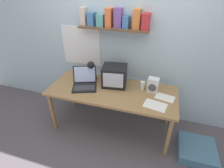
% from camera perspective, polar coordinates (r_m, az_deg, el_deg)
% --- Properties ---
extents(ground_plane, '(12.00, 12.00, 0.00)m').
position_cam_1_polar(ground_plane, '(2.97, -0.00, -13.35)').
color(ground_plane, '#5E5459').
extents(back_wall, '(5.60, 0.24, 2.60)m').
position_cam_1_polar(back_wall, '(2.70, 3.07, 14.54)').
color(back_wall, silver).
rests_on(back_wall, ground_plane).
extents(corner_desk, '(1.83, 0.75, 0.71)m').
position_cam_1_polar(corner_desk, '(2.55, -0.00, -2.93)').
color(corner_desk, '#A07646').
rests_on(corner_desk, ground_plane).
extents(crt_monitor, '(0.39, 0.35, 0.30)m').
position_cam_1_polar(crt_monitor, '(2.56, 0.84, 2.67)').
color(crt_monitor, black).
rests_on(crt_monitor, corner_desk).
extents(laptop, '(0.44, 0.44, 0.26)m').
position_cam_1_polar(laptop, '(2.62, -8.92, 0.76)').
color(laptop, black).
rests_on(laptop, corner_desk).
extents(desk_lamp, '(0.12, 0.17, 0.33)m').
position_cam_1_polar(desk_lamp, '(2.65, -6.77, 5.67)').
color(desk_lamp, black).
rests_on(desk_lamp, corner_desk).
extents(juice_glass, '(0.06, 0.06, 0.12)m').
position_cam_1_polar(juice_glass, '(2.55, 9.92, -0.56)').
color(juice_glass, white).
rests_on(juice_glass, corner_desk).
extents(space_heater, '(0.15, 0.12, 0.21)m').
position_cam_1_polar(space_heater, '(2.50, 13.23, -0.35)').
color(space_heater, white).
rests_on(space_heater, corner_desk).
extents(loose_paper_near_laptop, '(0.28, 0.21, 0.00)m').
position_cam_1_polar(loose_paper_near_laptop, '(2.47, 16.86, -4.21)').
color(loose_paper_near_laptop, white).
rests_on(loose_paper_near_laptop, corner_desk).
extents(printed_handout, '(0.31, 0.24, 0.00)m').
position_cam_1_polar(printed_handout, '(2.30, 13.93, -6.77)').
color(printed_handout, white).
rests_on(printed_handout, corner_desk).
extents(floor_cushion, '(0.49, 0.49, 0.13)m').
position_cam_1_polar(floor_cushion, '(2.82, 25.89, -18.88)').
color(floor_cushion, teal).
rests_on(floor_cushion, ground_plane).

